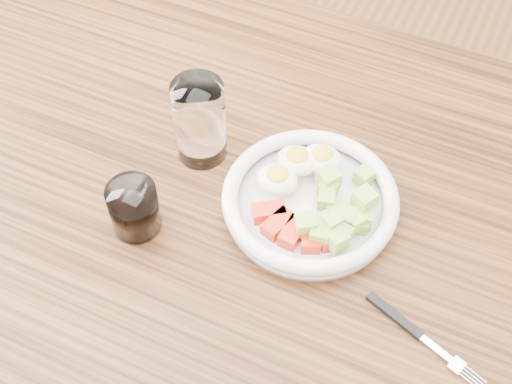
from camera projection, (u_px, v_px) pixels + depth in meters
dining_table at (259, 251)px, 1.07m from camera, size 1.50×0.90×0.77m
bowl at (310, 199)px, 0.98m from camera, size 0.24×0.24×0.06m
fork at (410, 328)px, 0.88m from camera, size 0.17×0.07×0.01m
water_glass at (200, 121)px, 1.00m from camera, size 0.07×0.07×0.13m
coffee_glass at (134, 208)px, 0.95m from camera, size 0.07×0.07×0.08m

